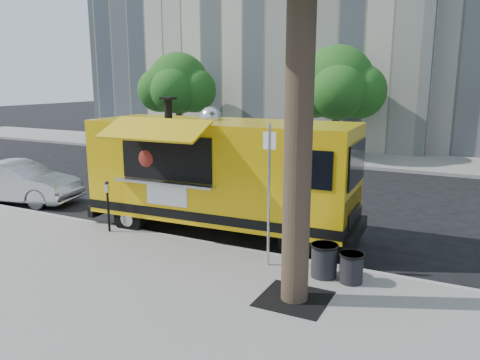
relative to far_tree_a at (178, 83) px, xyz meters
The scene contains 13 objects.
ground 16.30m from the far_tree_a, 50.89° to the right, with size 120.00×120.00×0.00m, color black.
sidewalk 19.48m from the far_tree_a, 58.47° to the right, with size 60.00×6.00×0.15m, color gray.
curb 16.99m from the far_tree_a, 52.92° to the right, with size 60.00×0.14×0.16m, color #999993.
far_sidewalk 10.73m from the far_tree_a, ahead, with size 60.00×5.00×0.15m, color gray.
tree_well 20.00m from the far_tree_a, 50.16° to the right, with size 1.20×1.20×0.02m, color black.
far_tree_a is the anchor object (origin of this frame).
far_tree_b 9.01m from the far_tree_a, ahead, with size 3.60×3.60×5.50m.
sign_post 18.14m from the far_tree_a, 50.17° to the right, with size 0.28×0.06×3.00m.
parking_meter 15.59m from the far_tree_a, 62.85° to the right, with size 0.11×0.11×1.33m.
food_truck 15.52m from the far_tree_a, 52.09° to the right, with size 7.22×3.55×3.52m.
sedan 12.82m from the far_tree_a, 81.30° to the right, with size 1.44×4.12×1.36m, color #B8B9C0.
trash_bin_left 19.16m from the far_tree_a, 47.39° to the right, with size 0.56×0.56×0.67m.
trash_bin_right 19.56m from the far_tree_a, 46.25° to the right, with size 0.49×0.49×0.58m.
Camera 1 is at (5.21, -10.14, 4.00)m, focal length 35.00 mm.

